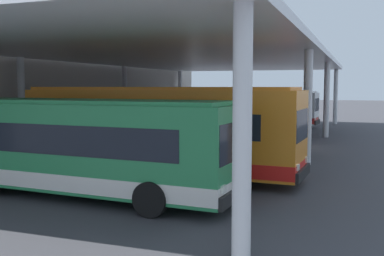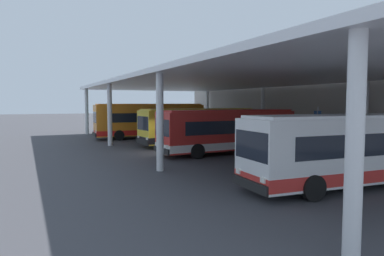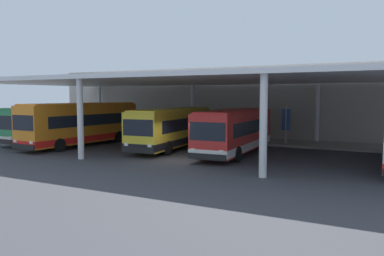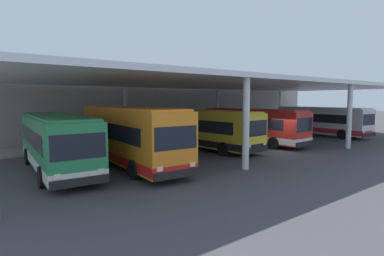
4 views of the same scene
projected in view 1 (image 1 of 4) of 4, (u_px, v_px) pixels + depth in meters
name	position (u px, v px, depth m)	size (l,w,h in m)	color
ground_plane	(275.00, 146.00, 27.78)	(200.00, 200.00, 0.00)	#3D3D42
platform_kerb	(105.00, 137.00, 31.79)	(42.00, 4.50, 0.18)	gray
station_building_facade	(64.00, 87.00, 32.59)	(48.00, 1.60, 7.04)	#ADA399
canopy_shelter	(190.00, 59.00, 29.18)	(40.00, 17.00, 5.55)	silver
bus_nearest_bay	(81.00, 146.00, 14.90)	(3.16, 10.66, 3.17)	#28844C
bus_second_bay	(159.00, 131.00, 18.25)	(3.09, 11.44, 3.57)	orange
bus_middle_bay	(184.00, 121.00, 26.05)	(3.34, 10.69, 3.17)	yellow
bus_far_bay	(218.00, 115.00, 31.03)	(3.01, 10.62, 3.17)	red
bus_departing	(258.00, 108.00, 41.29)	(3.18, 10.67, 3.17)	white
bench_waiting	(40.00, 140.00, 25.45)	(1.80, 0.45, 0.92)	#4C515B
trash_bin	(66.00, 135.00, 27.49)	(0.52, 0.52, 0.98)	maroon
banner_sign	(142.00, 108.00, 35.14)	(0.70, 0.12, 3.20)	#B2B2B7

